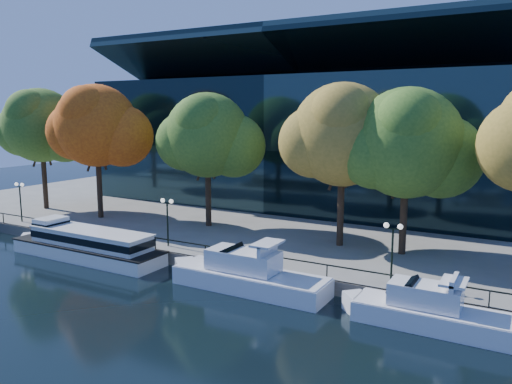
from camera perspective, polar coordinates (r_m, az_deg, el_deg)
The scene contains 15 objects.
ground at distance 36.94m, azimuth -8.72°, elevation -10.16°, with size 160.00×160.00×0.00m, color black.
promenade at distance 68.28m, azimuth 10.42°, elevation -0.81°, with size 90.00×67.08×1.00m.
railing at distance 38.85m, azimuth -5.82°, elevation -6.13°, with size 88.20×0.08×0.99m.
convention_building at distance 64.54m, azimuth 5.91°, elevation 5.89°, with size 50.00×24.57×21.43m.
tour_boat at distance 44.41m, azimuth -19.09°, elevation -5.52°, with size 15.98×3.56×3.03m.
cruiser_near at distance 34.94m, azimuth -1.37°, elevation -9.28°, with size 12.28×3.16×3.56m.
cruiser_far at distance 30.76m, azimuth 18.73°, elevation -12.59°, with size 9.80×2.72×3.20m.
tree_0 at distance 62.07m, azimuth -23.31°, elevation 6.83°, with size 10.49×8.60×13.80m.
tree_1 at distance 54.59m, azimuth -17.70°, elevation 7.04°, with size 10.69×8.77×14.00m.
tree_2 at distance 48.35m, azimuth -5.46°, elevation 6.26°, with size 10.21×8.37×13.00m.
tree_3 at distance 41.45m, azimuth 10.06°, elevation 6.21°, with size 10.61×8.70×13.55m.
tree_4 at distance 40.06m, azimuth 17.09°, elevation 5.10°, with size 10.68×8.76×13.06m.
lamp_0 at distance 56.14m, azimuth -25.38°, elevation -0.09°, with size 1.26×0.36×4.03m.
lamp_1 at distance 42.14m, azimuth -10.11°, elevation -2.17°, with size 1.26×0.36×4.03m.
lamp_2 at distance 33.73m, azimuth 15.36°, elevation -5.20°, with size 1.26×0.36×4.03m.
Camera 1 is at (21.71, -27.30, 12.18)m, focal length 35.00 mm.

